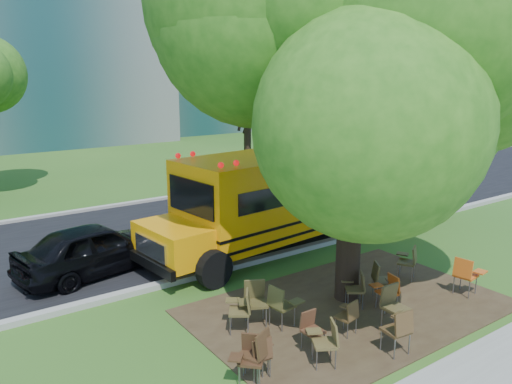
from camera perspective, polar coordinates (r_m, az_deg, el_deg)
ground at (r=11.51m, az=5.22°, el=-13.43°), size 160.00×160.00×0.00m
dirt_patch at (r=11.79m, az=10.65°, el=-12.84°), size 7.00×4.50×0.03m
asphalt_road at (r=17.04m, az=-10.15°, el=-4.48°), size 80.00×8.00×0.04m
kerb_near at (r=13.69m, az=-2.97°, el=-8.56°), size 80.00×0.25×0.14m
kerb_far at (r=20.69m, az=-14.98°, el=-1.40°), size 80.00×0.25×0.14m
building_right at (r=55.62m, az=-1.22°, el=20.90°), size 30.00×16.00×25.00m
bg_tree_3 at (r=26.29m, az=-1.01°, el=13.02°), size 5.60×5.60×7.84m
bg_tree_4 at (r=30.80m, az=12.78°, el=11.47°), size 5.00×5.00×6.85m
main_tree at (r=11.09m, az=11.42°, el=13.76°), size 7.20×7.20×8.91m
school_bus at (r=16.48m, az=7.80°, el=0.95°), size 12.01×3.81×2.89m
chair_0 at (r=8.95m, az=0.14°, el=-17.49°), size 0.64×0.76×0.95m
chair_1 at (r=9.02m, az=0.48°, el=-17.84°), size 0.56×0.48×0.81m
chair_2 at (r=9.43m, az=8.12°, el=-16.22°), size 0.58×0.73×0.87m
chair_3 at (r=9.89m, az=6.27°, el=-15.08°), size 0.50×0.45×0.77m
chair_4 at (r=10.48m, az=10.55°, el=-13.53°), size 0.52×0.53×0.77m
chair_5 at (r=10.81m, az=15.39°, el=-12.19°), size 0.65×0.57×0.97m
chair_6 at (r=11.70m, az=14.89°, el=-10.62°), size 0.48×0.61×0.82m
chair_7 at (r=12.94m, az=22.90°, el=-8.49°), size 0.64×0.64×0.96m
chair_8 at (r=10.41m, az=-1.61°, el=-12.97°), size 0.61×0.77×0.91m
chair_9 at (r=10.68m, az=-0.22°, el=-12.05°), size 0.79×0.62×0.96m
chair_10 at (r=10.54m, az=2.91°, el=-12.50°), size 0.62×0.63×0.94m
chair_11 at (r=11.67m, az=11.44°, el=-10.44°), size 0.57×0.72×0.84m
chair_12 at (r=12.11m, az=14.13°, el=-9.46°), size 0.61×0.77×0.91m
chair_13 at (r=13.45m, az=17.09°, el=-7.33°), size 0.61×0.74×0.91m
chair_14 at (r=9.99m, az=16.06°, el=-14.60°), size 0.66×0.55×0.93m
chair_15 at (r=8.91m, az=-0.65°, el=-18.03°), size 0.74×0.59×0.86m
black_car at (r=13.87m, az=-17.90°, el=-6.16°), size 4.32×2.38×1.39m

